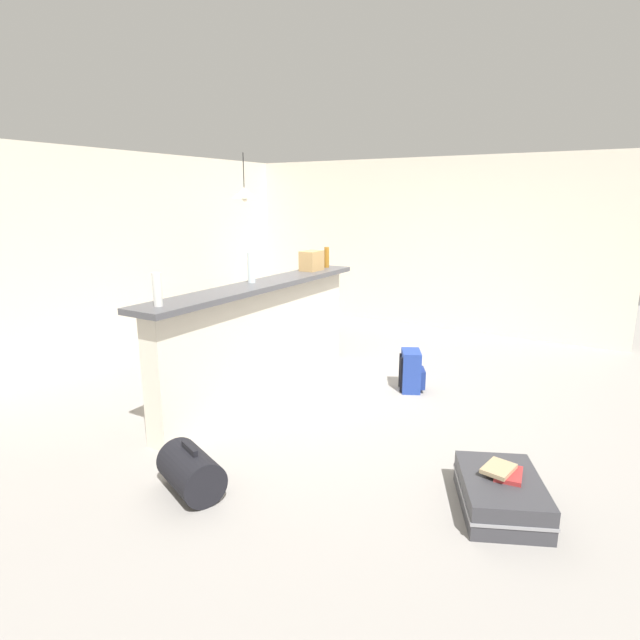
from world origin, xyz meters
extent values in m
cube|color=gray|center=(0.00, 0.00, -0.03)|extent=(13.00, 13.00, 0.05)
cube|color=silver|center=(0.00, 3.05, 1.25)|extent=(6.60, 0.10, 2.50)
cube|color=silver|center=(3.05, 0.30, 1.25)|extent=(0.10, 6.00, 2.50)
cube|color=silver|center=(-0.51, 0.50, 0.54)|extent=(2.80, 0.20, 1.08)
cube|color=#4C4C51|center=(-0.51, 0.50, 1.11)|extent=(2.96, 0.40, 0.05)
cylinder|color=silver|center=(-1.78, 0.50, 1.26)|extent=(0.07, 0.07, 0.25)
cylinder|color=silver|center=(-0.54, 0.58, 1.28)|extent=(0.07, 0.07, 0.29)
cylinder|color=#9E661E|center=(0.78, 0.51, 1.25)|extent=(0.06, 0.06, 0.24)
cube|color=tan|center=(0.47, 0.52, 1.24)|extent=(0.26, 0.18, 0.22)
cube|color=brown|center=(1.13, 1.86, 0.72)|extent=(1.10, 0.80, 0.04)
cylinder|color=brown|center=(0.64, 1.52, 0.35)|extent=(0.06, 0.06, 0.70)
cylinder|color=brown|center=(1.62, 1.52, 0.35)|extent=(0.06, 0.06, 0.70)
cylinder|color=brown|center=(0.64, 2.20, 0.35)|extent=(0.06, 0.06, 0.70)
cylinder|color=brown|center=(1.62, 2.20, 0.35)|extent=(0.06, 0.06, 0.70)
cube|color=black|center=(1.12, 1.20, 0.43)|extent=(0.40, 0.40, 0.04)
cube|color=black|center=(1.12, 1.38, 0.69)|extent=(0.40, 0.04, 0.48)
cylinder|color=black|center=(0.96, 1.04, 0.21)|extent=(0.04, 0.04, 0.41)
cylinder|color=black|center=(1.28, 1.04, 0.21)|extent=(0.04, 0.04, 0.41)
cylinder|color=black|center=(0.96, 1.36, 0.21)|extent=(0.04, 0.04, 0.41)
cylinder|color=black|center=(1.28, 1.36, 0.21)|extent=(0.04, 0.04, 0.41)
cylinder|color=black|center=(1.08, 1.94, 2.27)|extent=(0.01, 0.01, 0.46)
cone|color=white|center=(1.08, 1.94, 1.99)|extent=(0.34, 0.34, 0.14)
sphere|color=white|center=(1.08, 1.94, 1.91)|extent=(0.07, 0.07, 0.07)
cube|color=#38383D|center=(-1.35, -1.99, 0.11)|extent=(0.82, 0.72, 0.22)
cube|color=gray|center=(-1.35, -1.99, 0.11)|extent=(0.83, 0.73, 0.02)
cube|color=#2D2D33|center=(-0.98, -1.82, 0.11)|extent=(0.20, 0.22, 0.02)
cube|color=#233D93|center=(0.33, -0.74, 0.21)|extent=(0.33, 0.29, 0.42)
cube|color=navy|center=(0.38, -0.84, 0.14)|extent=(0.22, 0.15, 0.19)
cube|color=black|center=(0.22, -0.69, 0.19)|extent=(0.04, 0.04, 0.36)
cube|color=black|center=(0.35, -0.62, 0.19)|extent=(0.04, 0.04, 0.36)
cylinder|color=black|center=(-2.20, -0.17, 0.15)|extent=(0.46, 0.56, 0.30)
cube|color=black|center=(-2.20, -0.17, 0.32)|extent=(0.10, 0.20, 0.04)
cube|color=#AD2D2D|center=(-1.30, -2.02, 0.23)|extent=(0.24, 0.19, 0.03)
cube|color=tan|center=(-1.32, -1.96, 0.26)|extent=(0.25, 0.20, 0.03)
camera|label=1|loc=(-4.42, -2.48, 1.93)|focal=28.84mm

